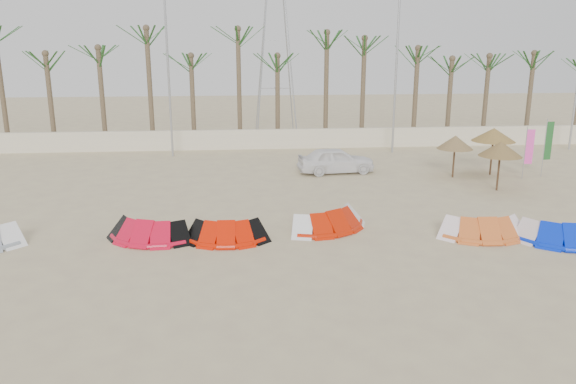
{
  "coord_description": "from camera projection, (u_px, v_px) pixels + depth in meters",
  "views": [
    {
      "loc": [
        -1.85,
        -14.95,
        6.98
      ],
      "look_at": [
        0.0,
        6.0,
        1.3
      ],
      "focal_mm": 35.0,
      "sensor_mm": 36.0,
      "label": 1
    }
  ],
  "objects": [
    {
      "name": "pylon",
      "position": [
        276.0,
        134.0,
        43.37
      ],
      "size": [
        3.0,
        3.0,
        14.0
      ],
      "primitive_type": null,
      "color": "#A5A8AD",
      "rests_on": "ground"
    },
    {
      "name": "parasol_mid",
      "position": [
        501.0,
        149.0,
        26.56
      ],
      "size": [
        2.04,
        2.04,
        2.38
      ],
      "color": "#4C331E",
      "rests_on": "ground"
    },
    {
      "name": "kite_red_mid",
      "position": [
        227.0,
        229.0,
        20.25
      ],
      "size": [
        2.98,
        1.6,
        0.9
      ],
      "color": "red",
      "rests_on": "ground"
    },
    {
      "name": "car",
      "position": [
        336.0,
        160.0,
        30.47
      ],
      "size": [
        4.3,
        2.1,
        1.41
      ],
      "primitive_type": "imported",
      "rotation": [
        0.0,
        0.0,
        1.68
      ],
      "color": "white",
      "rests_on": "ground"
    },
    {
      "name": "lamp_c",
      "position": [
        397.0,
        61.0,
        34.76
      ],
      "size": [
        1.25,
        0.14,
        11.0
      ],
      "color": "#A5A8AD",
      "rests_on": "ground"
    },
    {
      "name": "kite_red_right",
      "position": [
        329.0,
        217.0,
        21.53
      ],
      "size": [
        3.79,
        2.82,
        0.9
      ],
      "color": "red",
      "rests_on": "ground"
    },
    {
      "name": "flag_pink",
      "position": [
        528.0,
        148.0,
        28.83
      ],
      "size": [
        0.45,
        0.04,
        2.76
      ],
      "color": "#A5A8AD",
      "rests_on": "ground"
    },
    {
      "name": "boundary_wall",
      "position": [
        267.0,
        139.0,
        37.34
      ],
      "size": [
        60.0,
        0.3,
        1.3
      ],
      "primitive_type": "cube",
      "color": "beige",
      "rests_on": "ground"
    },
    {
      "name": "flag_green",
      "position": [
        548.0,
        142.0,
        29.34
      ],
      "size": [
        0.45,
        0.07,
        3.09
      ],
      "color": "#A5A8AD",
      "rests_on": "ground"
    },
    {
      "name": "lamp_b",
      "position": [
        168.0,
        62.0,
        33.58
      ],
      "size": [
        1.25,
        0.14,
        11.0
      ],
      "color": "#A5A8AD",
      "rests_on": "ground"
    },
    {
      "name": "palm_line",
      "position": [
        275.0,
        49.0,
        37.33
      ],
      "size": [
        52.0,
        4.0,
        7.7
      ],
      "color": "brown",
      "rests_on": "ground"
    },
    {
      "name": "kite_red_left",
      "position": [
        149.0,
        228.0,
        20.35
      ],
      "size": [
        3.44,
        2.32,
        0.9
      ],
      "color": "red",
      "rests_on": "ground"
    },
    {
      "name": "ground",
      "position": [
        306.0,
        288.0,
        16.35
      ],
      "size": [
        120.0,
        120.0,
        0.0
      ],
      "primitive_type": "plane",
      "color": "#C9BA89",
      "rests_on": "ground"
    },
    {
      "name": "kite_orange",
      "position": [
        481.0,
        225.0,
        20.7
      ],
      "size": [
        3.28,
        1.65,
        0.9
      ],
      "color": "orange",
      "rests_on": "ground"
    },
    {
      "name": "parasol_left",
      "position": [
        455.0,
        142.0,
        29.19
      ],
      "size": [
        1.88,
        1.88,
        2.23
      ],
      "color": "#4C331E",
      "rests_on": "ground"
    },
    {
      "name": "kite_blue",
      "position": [
        566.0,
        230.0,
        20.13
      ],
      "size": [
        3.96,
        2.35,
        0.9
      ],
      "color": "#0324D7",
      "rests_on": "ground"
    },
    {
      "name": "parasol_right",
      "position": [
        494.0,
        135.0,
        29.66
      ],
      "size": [
        2.29,
        2.29,
        2.53
      ],
      "color": "#4C331E",
      "rests_on": "ground"
    }
  ]
}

